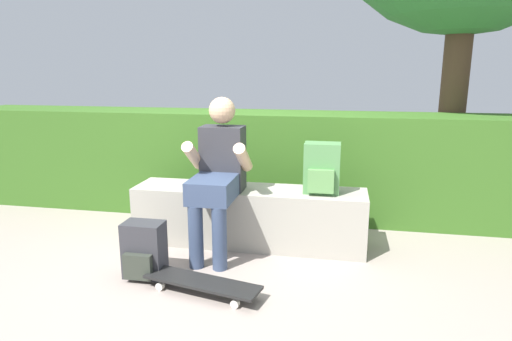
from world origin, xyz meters
TOP-DOWN VIEW (x-y plane):
  - ground_plane at (0.00, 0.00)m, footprint 24.00×24.00m
  - bench_main at (0.00, 0.39)m, footprint 1.92×0.43m
  - person_skater at (-0.20, 0.18)m, footprint 0.49×0.62m
  - skateboard_near_person at (-0.13, -0.51)m, footprint 0.82×0.37m
  - backpack_on_bench at (0.59, 0.38)m, footprint 0.28×0.23m
  - backpack_on_ground at (-0.60, -0.35)m, footprint 0.28×0.23m
  - hedge_row at (-0.02, 1.26)m, footprint 6.38×0.66m

SIDE VIEW (x-z plane):
  - ground_plane at x=0.00m, z-range 0.00..0.00m
  - skateboard_near_person at x=-0.13m, z-range 0.03..0.12m
  - backpack_on_ground at x=-0.60m, z-range -0.01..0.39m
  - bench_main at x=0.00m, z-range 0.00..0.48m
  - hedge_row at x=-0.02m, z-range 0.00..1.02m
  - person_skater at x=-0.20m, z-range 0.06..1.29m
  - backpack_on_bench at x=0.59m, z-range 0.47..0.87m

